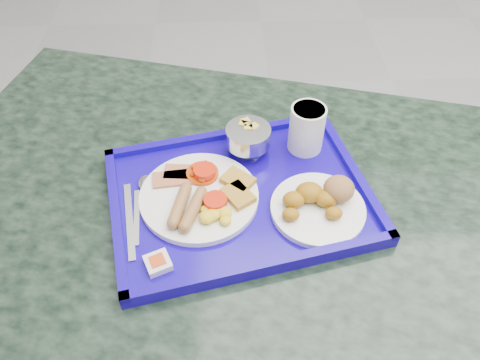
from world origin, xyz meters
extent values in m
cylinder|color=slate|center=(-0.92, -0.15, 0.02)|extent=(0.58, 0.58, 0.03)
cylinder|color=slate|center=(-0.92, -0.15, 0.38)|extent=(0.11, 0.11, 0.71)
cube|color=black|center=(-0.92, -0.15, 0.76)|extent=(1.42, 1.13, 0.04)
cube|color=#13039C|center=(-0.88, -0.16, 0.79)|extent=(0.56, 0.46, 0.02)
cube|color=#13039C|center=(-0.92, 0.00, 0.80)|extent=(0.48, 0.12, 0.01)
cube|color=#13039C|center=(-0.85, -0.33, 0.80)|extent=(0.48, 0.12, 0.01)
cube|color=#13039C|center=(-0.65, -0.11, 0.80)|extent=(0.09, 0.35, 0.01)
cube|color=#13039C|center=(-1.11, -0.21, 0.80)|extent=(0.09, 0.35, 0.01)
cylinder|color=white|center=(-0.96, -0.17, 0.80)|extent=(0.23, 0.23, 0.01)
cube|color=#C26F4D|center=(-0.99, -0.11, 0.81)|extent=(0.08, 0.05, 0.01)
cube|color=#C26F4D|center=(-1.01, -0.13, 0.81)|extent=(0.08, 0.05, 0.01)
cylinder|color=#C94008|center=(-0.96, -0.12, 0.81)|extent=(0.06, 0.06, 0.01)
sphere|color=#C94008|center=(-0.94, -0.10, 0.82)|extent=(0.01, 0.01, 0.01)
sphere|color=#C94008|center=(-0.96, -0.12, 0.82)|extent=(0.01, 0.01, 0.01)
sphere|color=#C94008|center=(-0.96, -0.10, 0.82)|extent=(0.01, 0.01, 0.01)
sphere|color=#C94008|center=(-0.94, -0.12, 0.82)|extent=(0.01, 0.01, 0.01)
sphere|color=#C94008|center=(-0.96, -0.14, 0.82)|extent=(0.01, 0.01, 0.01)
sphere|color=#C94008|center=(-0.95, -0.11, 0.82)|extent=(0.01, 0.01, 0.01)
sphere|color=#C94008|center=(-0.96, -0.11, 0.82)|extent=(0.01, 0.01, 0.01)
sphere|color=#C94008|center=(-0.95, -0.10, 0.82)|extent=(0.01, 0.01, 0.01)
sphere|color=#C94008|center=(-0.94, -0.12, 0.82)|extent=(0.01, 0.01, 0.01)
sphere|color=#C94008|center=(-0.96, -0.13, 0.82)|extent=(0.01, 0.01, 0.01)
sphere|color=#C94008|center=(-0.97, -0.11, 0.82)|extent=(0.01, 0.01, 0.01)
sphere|color=#C94008|center=(-0.96, -0.13, 0.82)|extent=(0.01, 0.01, 0.01)
sphere|color=#C94008|center=(-0.97, -0.12, 0.82)|extent=(0.01, 0.01, 0.01)
sphere|color=#C94008|center=(-0.96, -0.14, 0.82)|extent=(0.01, 0.01, 0.01)
sphere|color=#C94008|center=(-0.96, -0.13, 0.82)|extent=(0.01, 0.01, 0.01)
sphere|color=#C94008|center=(-0.98, -0.13, 0.82)|extent=(0.01, 0.01, 0.01)
sphere|color=#C94008|center=(-0.93, -0.11, 0.82)|extent=(0.01, 0.01, 0.01)
cube|color=#B7872D|center=(-0.89, -0.14, 0.81)|extent=(0.07, 0.07, 0.01)
cube|color=#B7872D|center=(-0.89, -0.18, 0.81)|extent=(0.07, 0.07, 0.01)
cylinder|color=brown|center=(-1.00, -0.21, 0.82)|extent=(0.04, 0.09, 0.02)
cylinder|color=brown|center=(-0.97, -0.22, 0.82)|extent=(0.05, 0.09, 0.02)
ellipsoid|color=yellow|center=(-0.95, -0.23, 0.82)|extent=(0.03, 0.03, 0.02)
ellipsoid|color=yellow|center=(-0.94, -0.23, 0.82)|extent=(0.03, 0.03, 0.02)
ellipsoid|color=yellow|center=(-0.92, -0.19, 0.81)|extent=(0.02, 0.02, 0.01)
ellipsoid|color=yellow|center=(-0.93, -0.19, 0.81)|extent=(0.02, 0.02, 0.01)
ellipsoid|color=yellow|center=(-0.95, -0.22, 0.81)|extent=(0.02, 0.02, 0.01)
ellipsoid|color=yellow|center=(-0.91, -0.24, 0.81)|extent=(0.02, 0.02, 0.01)
ellipsoid|color=yellow|center=(-0.94, -0.19, 0.82)|extent=(0.03, 0.03, 0.02)
ellipsoid|color=yellow|center=(-0.91, -0.22, 0.82)|extent=(0.03, 0.03, 0.02)
ellipsoid|color=yellow|center=(-0.93, -0.22, 0.82)|extent=(0.03, 0.03, 0.02)
cylinder|color=red|center=(-0.95, -0.12, 0.82)|extent=(0.04, 0.04, 0.01)
cylinder|color=red|center=(-0.93, -0.20, 0.82)|extent=(0.04, 0.04, 0.01)
cylinder|color=white|center=(-0.74, -0.21, 0.80)|extent=(0.18, 0.18, 0.01)
ellipsoid|color=#A46B13|center=(-0.72, -0.24, 0.82)|extent=(0.03, 0.03, 0.02)
ellipsoid|color=#A46B13|center=(-0.73, -0.20, 0.82)|extent=(0.04, 0.04, 0.03)
ellipsoid|color=#A46B13|center=(-0.76, -0.19, 0.82)|extent=(0.05, 0.04, 0.04)
ellipsoid|color=#A46B13|center=(-0.79, -0.20, 0.82)|extent=(0.04, 0.04, 0.03)
ellipsoid|color=#A46B13|center=(-0.80, -0.24, 0.82)|extent=(0.03, 0.03, 0.02)
ellipsoid|color=#9C6A3E|center=(-0.70, -0.19, 0.83)|extent=(0.06, 0.06, 0.05)
cylinder|color=#ADADAF|center=(-0.86, -0.04, 0.80)|extent=(0.06, 0.06, 0.01)
cylinder|color=#ADADAF|center=(-0.86, -0.04, 0.81)|extent=(0.02, 0.02, 0.02)
cylinder|color=#ADADAF|center=(-0.86, -0.04, 0.84)|extent=(0.09, 0.09, 0.04)
cube|color=#F4D85D|center=(-0.87, -0.02, 0.85)|extent=(0.02, 0.02, 0.01)
cube|color=#F4D85D|center=(-0.85, -0.03, 0.85)|extent=(0.02, 0.02, 0.01)
cube|color=#F4D85D|center=(-0.86, -0.04, 0.85)|extent=(0.02, 0.02, 0.01)
cube|color=#F4D85D|center=(-0.87, -0.03, 0.85)|extent=(0.02, 0.02, 0.01)
cylinder|color=white|center=(-0.74, -0.03, 0.85)|extent=(0.07, 0.07, 0.10)
cylinder|color=#E4500C|center=(-0.74, -0.03, 0.89)|extent=(0.06, 0.06, 0.01)
cube|color=#ADADAF|center=(-1.08, -0.21, 0.80)|extent=(0.02, 0.13, 0.00)
ellipsoid|color=#ADADAF|center=(-1.07, -0.13, 0.80)|extent=(0.03, 0.04, 0.01)
cube|color=#ADADAF|center=(-1.09, -0.22, 0.80)|extent=(0.04, 0.18, 0.00)
cube|color=white|center=(-1.03, -0.32, 0.80)|extent=(0.05, 0.05, 0.01)
cube|color=#DE4218|center=(-1.03, -0.32, 0.81)|extent=(0.03, 0.03, 0.00)
camera|label=1|loc=(-0.91, -0.76, 1.47)|focal=35.00mm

